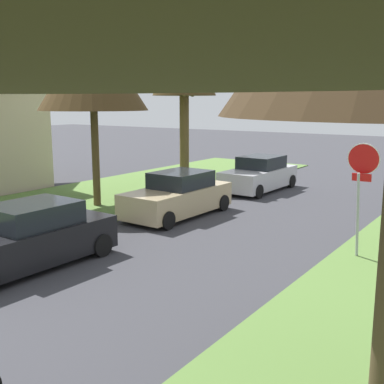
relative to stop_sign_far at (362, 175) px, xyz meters
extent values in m
cylinder|color=#9EA0A5|center=(0.00, -0.15, -1.01)|extent=(0.07, 0.39, 2.24)
cylinder|color=white|center=(0.00, 0.06, 0.42)|extent=(0.81, 0.15, 0.80)
cylinder|color=red|center=(0.00, 0.06, 0.42)|extent=(0.76, 0.16, 0.76)
cube|color=red|center=(0.00, -0.01, -0.05)|extent=(0.48, 0.07, 0.20)
cylinder|color=#473824|center=(2.01, -7.05, 2.26)|extent=(1.44, 0.47, 1.30)
cylinder|color=brown|center=(-10.13, 0.53, -0.31)|extent=(0.28, 0.28, 3.64)
cone|color=#413019|center=(-10.13, 0.53, 3.14)|extent=(4.11, 4.11, 3.25)
cylinder|color=brown|center=(-9.61, 0.60, 2.06)|extent=(0.28, 1.15, 1.18)
cylinder|color=brown|center=(-10.07, -0.13, 2.25)|extent=(1.43, 0.26, 1.55)
cylinder|color=brown|center=(-10.17, 6.41, 0.00)|extent=(0.45, 0.45, 4.25)
cone|color=#423119|center=(-10.17, 6.41, 3.94)|extent=(3.02, 3.02, 3.64)
cylinder|color=brown|center=(-10.17, 6.10, 2.64)|extent=(0.81, 0.20, 1.14)
cylinder|color=brown|center=(-9.85, 6.69, 2.80)|extent=(0.83, 0.91, 1.45)
cube|color=black|center=(-6.45, -5.36, -1.59)|extent=(1.90, 4.43, 0.85)
cube|color=black|center=(-6.45, -5.14, -0.88)|extent=(1.64, 2.05, 0.56)
cylinder|color=black|center=(-5.55, -3.73, -1.88)|extent=(0.21, 0.60, 0.60)
cylinder|color=black|center=(-7.29, -3.69, -1.88)|extent=(0.21, 0.60, 0.60)
cube|color=tan|center=(-6.61, 1.03, -1.59)|extent=(1.90, 4.43, 0.85)
cube|color=black|center=(-6.60, 1.25, -0.88)|extent=(1.64, 2.05, 0.56)
cylinder|color=black|center=(-5.77, -0.63, -1.88)|extent=(0.21, 0.60, 0.60)
cylinder|color=black|center=(-7.51, -0.60, -1.88)|extent=(0.21, 0.60, 0.60)
cylinder|color=black|center=(-5.70, 2.67, -1.88)|extent=(0.21, 0.60, 0.60)
cylinder|color=black|center=(-7.44, 2.70, -1.88)|extent=(0.21, 0.60, 0.60)
cube|color=#BCBCC1|center=(-6.49, 7.12, -1.59)|extent=(1.90, 4.43, 0.85)
cube|color=black|center=(-6.49, 7.34, -0.88)|extent=(1.64, 2.05, 0.56)
cylinder|color=black|center=(-5.65, 5.46, -1.88)|extent=(0.21, 0.60, 0.60)
cylinder|color=black|center=(-7.39, 5.49, -1.88)|extent=(0.21, 0.60, 0.60)
cylinder|color=black|center=(-5.59, 8.75, -1.88)|extent=(0.21, 0.60, 0.60)
cylinder|color=black|center=(-7.33, 8.79, -1.88)|extent=(0.21, 0.60, 0.60)
camera|label=1|loc=(3.26, -12.21, 1.84)|focal=44.42mm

